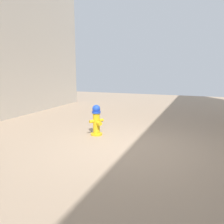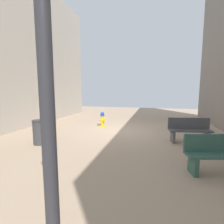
# 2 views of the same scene
# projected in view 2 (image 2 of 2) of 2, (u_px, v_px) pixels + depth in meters

# --- Properties ---
(ground_plane) EXTENTS (23.40, 23.40, 0.00)m
(ground_plane) POSITION_uv_depth(u_px,v_px,m) (120.00, 130.00, 8.49)
(ground_plane) COLOR tan
(fire_hydrant) EXTENTS (0.37, 0.38, 0.83)m
(fire_hydrant) POSITION_uv_depth(u_px,v_px,m) (102.00, 119.00, 9.42)
(fire_hydrant) COLOR gold
(fire_hydrant) RESTS_ON ground_plane
(bench_near) EXTENTS (1.65, 0.70, 0.95)m
(bench_near) POSITION_uv_depth(u_px,v_px,m) (189.00, 130.00, 6.55)
(bench_near) COLOR #4C4C51
(bench_near) RESTS_ON ground_plane
(bench_far) EXTENTS (1.83, 0.84, 0.95)m
(bench_far) POSITION_uv_depth(u_px,v_px,m) (222.00, 153.00, 4.08)
(bench_far) COLOR #33594C
(bench_far) RESTS_ON ground_plane
(street_lamp) EXTENTS (0.36, 0.36, 3.81)m
(street_lamp) POSITION_uv_depth(u_px,v_px,m) (45.00, 51.00, 1.49)
(street_lamp) COLOR #2D2D33
(street_lamp) RESTS_ON ground_plane
(trash_bin) EXTENTS (0.54, 0.54, 0.92)m
(trash_bin) POSITION_uv_depth(u_px,v_px,m) (40.00, 132.00, 6.32)
(trash_bin) COLOR #38383D
(trash_bin) RESTS_ON ground_plane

